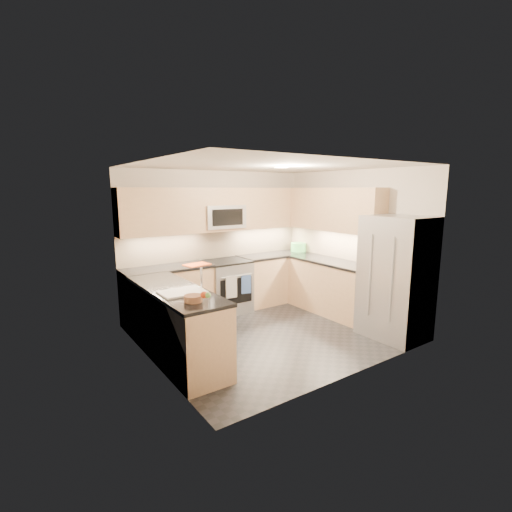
# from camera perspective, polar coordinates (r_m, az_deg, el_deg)

# --- Properties ---
(floor) EXTENTS (3.60, 3.20, 0.00)m
(floor) POSITION_cam_1_polar(r_m,az_deg,el_deg) (5.81, 2.01, -11.75)
(floor) COLOR black
(floor) RESTS_ON ground
(ceiling) EXTENTS (3.60, 3.20, 0.02)m
(ceiling) POSITION_cam_1_polar(r_m,az_deg,el_deg) (5.40, 2.18, 13.70)
(ceiling) COLOR beige
(ceiling) RESTS_ON wall_back
(wall_back) EXTENTS (3.60, 0.02, 2.50)m
(wall_back) POSITION_cam_1_polar(r_m,az_deg,el_deg) (6.80, -6.02, 2.36)
(wall_back) COLOR beige
(wall_back) RESTS_ON floor
(wall_front) EXTENTS (3.60, 0.02, 2.50)m
(wall_front) POSITION_cam_1_polar(r_m,az_deg,el_deg) (4.32, 14.94, -2.45)
(wall_front) COLOR beige
(wall_front) RESTS_ON floor
(wall_left) EXTENTS (0.02, 3.20, 2.50)m
(wall_left) POSITION_cam_1_polar(r_m,az_deg,el_deg) (4.63, -16.04, -1.65)
(wall_left) COLOR beige
(wall_left) RESTS_ON floor
(wall_right) EXTENTS (0.02, 3.20, 2.50)m
(wall_right) POSITION_cam_1_polar(r_m,az_deg,el_deg) (6.69, 14.54, 1.96)
(wall_right) COLOR beige
(wall_right) RESTS_ON floor
(base_cab_back_left) EXTENTS (1.42, 0.60, 0.90)m
(base_cab_back_left) POSITION_cam_1_polar(r_m,az_deg,el_deg) (6.25, -13.38, -6.07)
(base_cab_back_left) COLOR tan
(base_cab_back_left) RESTS_ON floor
(base_cab_back_right) EXTENTS (1.42, 0.60, 0.90)m
(base_cab_back_right) POSITION_cam_1_polar(r_m,az_deg,el_deg) (7.29, 2.79, -3.47)
(base_cab_back_right) COLOR tan
(base_cab_back_right) RESTS_ON floor
(base_cab_right) EXTENTS (0.60, 1.70, 0.90)m
(base_cab_right) POSITION_cam_1_polar(r_m,az_deg,el_deg) (6.73, 11.59, -4.83)
(base_cab_right) COLOR tan
(base_cab_right) RESTS_ON floor
(base_cab_peninsula) EXTENTS (0.60, 2.00, 0.90)m
(base_cab_peninsula) POSITION_cam_1_polar(r_m,az_deg,el_deg) (4.95, -12.24, -10.36)
(base_cab_peninsula) COLOR tan
(base_cab_peninsula) RESTS_ON floor
(countertop_back_left) EXTENTS (1.42, 0.63, 0.04)m
(countertop_back_left) POSITION_cam_1_polar(r_m,az_deg,el_deg) (6.13, -13.56, -1.85)
(countertop_back_left) COLOR black
(countertop_back_left) RESTS_ON base_cab_back_left
(countertop_back_right) EXTENTS (1.42, 0.63, 0.04)m
(countertop_back_right) POSITION_cam_1_polar(r_m,az_deg,el_deg) (7.19, 2.82, 0.17)
(countertop_back_right) COLOR black
(countertop_back_right) RESTS_ON base_cab_back_right
(countertop_right) EXTENTS (0.63, 1.70, 0.04)m
(countertop_right) POSITION_cam_1_polar(r_m,az_deg,el_deg) (6.62, 11.73, -0.90)
(countertop_right) COLOR black
(countertop_right) RESTS_ON base_cab_right
(countertop_peninsula) EXTENTS (0.63, 2.00, 0.04)m
(countertop_peninsula) POSITION_cam_1_polar(r_m,az_deg,el_deg) (4.81, -12.45, -5.11)
(countertop_peninsula) COLOR black
(countertop_peninsula) RESTS_ON base_cab_peninsula
(upper_cab_back) EXTENTS (3.60, 0.35, 0.75)m
(upper_cab_back) POSITION_cam_1_polar(r_m,az_deg,el_deg) (6.59, -5.38, 7.15)
(upper_cab_back) COLOR tan
(upper_cab_back) RESTS_ON wall_back
(upper_cab_right) EXTENTS (0.35, 1.95, 0.75)m
(upper_cab_right) POSITION_cam_1_polar(r_m,az_deg,el_deg) (6.69, 11.98, 7.02)
(upper_cab_right) COLOR tan
(upper_cab_right) RESTS_ON wall_right
(backsplash_back) EXTENTS (3.60, 0.01, 0.51)m
(backsplash_back) POSITION_cam_1_polar(r_m,az_deg,el_deg) (6.80, -5.99, 1.90)
(backsplash_back) COLOR tan
(backsplash_back) RESTS_ON wall_back
(backsplash_right) EXTENTS (0.01, 2.30, 0.51)m
(backsplash_right) POSITION_cam_1_polar(r_m,az_deg,el_deg) (6.99, 11.71, 1.96)
(backsplash_right) COLOR tan
(backsplash_right) RESTS_ON wall_right
(gas_range) EXTENTS (0.76, 0.65, 0.91)m
(gas_range) POSITION_cam_1_polar(r_m,az_deg,el_deg) (6.68, -4.55, -4.72)
(gas_range) COLOR gray
(gas_range) RESTS_ON floor
(range_cooktop) EXTENTS (0.76, 0.65, 0.03)m
(range_cooktop) POSITION_cam_1_polar(r_m,az_deg,el_deg) (6.57, -4.60, -0.85)
(range_cooktop) COLOR black
(range_cooktop) RESTS_ON gas_range
(oven_door_glass) EXTENTS (0.62, 0.02, 0.45)m
(oven_door_glass) POSITION_cam_1_polar(r_m,az_deg,el_deg) (6.40, -3.05, -5.40)
(oven_door_glass) COLOR black
(oven_door_glass) RESTS_ON gas_range
(oven_handle) EXTENTS (0.60, 0.02, 0.02)m
(oven_handle) POSITION_cam_1_polar(r_m,az_deg,el_deg) (6.32, -2.98, -3.08)
(oven_handle) COLOR #B2B5BA
(oven_handle) RESTS_ON gas_range
(microwave) EXTENTS (0.76, 0.40, 0.40)m
(microwave) POSITION_cam_1_polar(r_m,az_deg,el_deg) (6.58, -5.25, 6.05)
(microwave) COLOR #A3A6AB
(microwave) RESTS_ON upper_cab_back
(microwave_door) EXTENTS (0.60, 0.01, 0.28)m
(microwave_door) POSITION_cam_1_polar(r_m,az_deg,el_deg) (6.40, -4.34, 5.95)
(microwave_door) COLOR black
(microwave_door) RESTS_ON microwave
(refrigerator) EXTENTS (0.70, 0.90, 1.80)m
(refrigerator) POSITION_cam_1_polar(r_m,az_deg,el_deg) (5.79, 20.73, -3.15)
(refrigerator) COLOR #A0A3A8
(refrigerator) RESTS_ON floor
(fridge_handle_left) EXTENTS (0.02, 0.02, 1.20)m
(fridge_handle_left) POSITION_cam_1_polar(r_m,az_deg,el_deg) (5.38, 20.09, -3.54)
(fridge_handle_left) COLOR #B2B5BA
(fridge_handle_left) RESTS_ON refrigerator
(fridge_handle_right) EXTENTS (0.02, 0.02, 1.20)m
(fridge_handle_right) POSITION_cam_1_polar(r_m,az_deg,el_deg) (5.59, 17.08, -2.87)
(fridge_handle_right) COLOR #B2B5BA
(fridge_handle_right) RESTS_ON refrigerator
(sink_basin) EXTENTS (0.52, 0.38, 0.16)m
(sink_basin) POSITION_cam_1_polar(r_m,az_deg,el_deg) (4.60, -11.23, -6.29)
(sink_basin) COLOR white
(sink_basin) RESTS_ON base_cab_peninsula
(faucet) EXTENTS (0.03, 0.03, 0.28)m
(faucet) POSITION_cam_1_polar(r_m,az_deg,el_deg) (4.65, -8.38, -3.46)
(faucet) COLOR silver
(faucet) RESTS_ON countertop_peninsula
(utensil_bowl) EXTENTS (0.39, 0.39, 0.17)m
(utensil_bowl) POSITION_cam_1_polar(r_m,az_deg,el_deg) (7.51, 6.54, 1.37)
(utensil_bowl) COLOR #4BB051
(utensil_bowl) RESTS_ON countertop_back_right
(cutting_board) EXTENTS (0.44, 0.34, 0.01)m
(cutting_board) POSITION_cam_1_polar(r_m,az_deg,el_deg) (6.21, -9.06, -1.30)
(cutting_board) COLOR #D54814
(cutting_board) RESTS_ON countertop_back_left
(fruit_basket) EXTENTS (0.21, 0.21, 0.07)m
(fruit_basket) POSITION_cam_1_polar(r_m,az_deg,el_deg) (4.20, -9.65, -6.46)
(fruit_basket) COLOR #926044
(fruit_basket) RESTS_ON countertop_peninsula
(fruit_apple) EXTENTS (0.07, 0.07, 0.07)m
(fruit_apple) POSITION_cam_1_polar(r_m,az_deg,el_deg) (4.03, -8.02, -5.95)
(fruit_apple) COLOR #B33814
(fruit_apple) RESTS_ON fruit_basket
(fruit_pear) EXTENTS (0.06, 0.06, 0.06)m
(fruit_pear) POSITION_cam_1_polar(r_m,az_deg,el_deg) (4.01, -7.39, -6.02)
(fruit_pear) COLOR #62A647
(fruit_pear) RESTS_ON fruit_basket
(dish_towel_check) EXTENTS (0.20, 0.04, 0.38)m
(dish_towel_check) POSITION_cam_1_polar(r_m,az_deg,el_deg) (6.28, -3.80, -4.77)
(dish_towel_check) COLOR silver
(dish_towel_check) RESTS_ON oven_handle
(dish_towel_blue) EXTENTS (0.17, 0.06, 0.32)m
(dish_towel_blue) POSITION_cam_1_polar(r_m,az_deg,el_deg) (6.44, -1.52, -4.38)
(dish_towel_blue) COLOR #38589C
(dish_towel_blue) RESTS_ON oven_handle
(fruit_orange) EXTENTS (0.06, 0.06, 0.06)m
(fruit_orange) POSITION_cam_1_polar(r_m,az_deg,el_deg) (4.03, -7.73, -5.97)
(fruit_orange) COLOR orange
(fruit_orange) RESTS_ON fruit_basket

